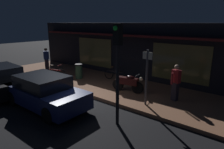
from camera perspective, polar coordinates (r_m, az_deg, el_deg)
name	(u,v)px	position (r m, az deg, el deg)	size (l,w,h in m)	color
ground_plane	(70,102)	(9.69, -11.96, -7.66)	(60.00, 60.00, 0.00)	black
sidewalk_slab	(111,85)	(11.64, -0.43, -3.11)	(18.00, 4.00, 0.15)	brown
storefront_building	(142,50)	(13.97, 8.56, 7.01)	(18.00, 3.30, 3.60)	black
motorcycle	(128,83)	(10.24, 4.65, -2.31)	(1.69, 0.60, 0.97)	black
bicycle_parked	(55,73)	(13.24, -15.96, 0.46)	(1.61, 0.55, 0.91)	black
bicycle_extra	(115,75)	(12.31, 0.88, -0.02)	(1.66, 0.42, 0.91)	black
person_photographer	(46,59)	(15.59, -18.22, 4.33)	(0.58, 0.44, 1.67)	#28232D
person_bystander	(176,82)	(9.46, 17.72, -2.01)	(0.43, 0.61, 1.67)	#28232D
sign_post	(147,74)	(8.54, 9.88, 0.08)	(0.44, 0.09, 2.40)	#47474C
trash_bin	(79,71)	(12.88, -9.45, 0.97)	(0.48, 0.48, 0.93)	#2D4C33
traffic_light_pole	(118,58)	(6.76, 1.62, 4.85)	(0.24, 0.33, 3.60)	black
parked_car_near	(1,80)	(12.05, -29.05, -1.27)	(4.20, 2.01, 1.42)	black
parked_car_far	(45,92)	(9.20, -18.71, -4.69)	(4.13, 1.84, 1.42)	black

